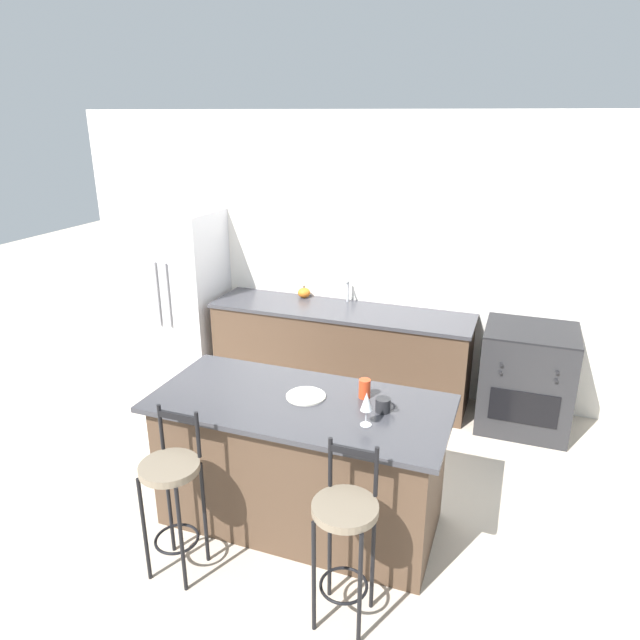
{
  "coord_description": "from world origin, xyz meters",
  "views": [
    {
      "loc": [
        1.61,
        -4.57,
        2.67
      ],
      "look_at": [
        0.14,
        -0.58,
        1.12
      ],
      "focal_mm": 32.0,
      "sensor_mm": 36.0,
      "label": 1
    }
  ],
  "objects_px": {
    "bar_stool_near": "(172,486)",
    "pumpkin_decoration": "(304,293)",
    "tumbler_cup": "(365,389)",
    "coffee_mug": "(383,405)",
    "wine_glass": "(366,402)",
    "bar_stool_far": "(345,528)",
    "refrigerator": "(184,293)",
    "dinner_plate": "(306,396)",
    "oven_range": "(526,378)"
  },
  "relations": [
    {
      "from": "coffee_mug",
      "to": "pumpkin_decoration",
      "type": "distance_m",
      "value": 2.47
    },
    {
      "from": "bar_stool_far",
      "to": "wine_glass",
      "type": "relative_size",
      "value": 4.95
    },
    {
      "from": "wine_glass",
      "to": "coffee_mug",
      "type": "bearing_deg",
      "value": 74.13
    },
    {
      "from": "oven_range",
      "to": "coffee_mug",
      "type": "distance_m",
      "value": 2.08
    },
    {
      "from": "bar_stool_near",
      "to": "bar_stool_far",
      "type": "bearing_deg",
      "value": 0.34
    },
    {
      "from": "oven_range",
      "to": "bar_stool_far",
      "type": "bearing_deg",
      "value": -108.51
    },
    {
      "from": "refrigerator",
      "to": "wine_glass",
      "type": "bearing_deg",
      "value": -38.2
    },
    {
      "from": "wine_glass",
      "to": "pumpkin_decoration",
      "type": "xyz_separation_m",
      "value": [
        -1.3,
        2.26,
        -0.13
      ]
    },
    {
      "from": "bar_stool_near",
      "to": "pumpkin_decoration",
      "type": "relative_size",
      "value": 8.26
    },
    {
      "from": "oven_range",
      "to": "bar_stool_far",
      "type": "relative_size",
      "value": 0.87
    },
    {
      "from": "coffee_mug",
      "to": "dinner_plate",
      "type": "bearing_deg",
      "value": 178.78
    },
    {
      "from": "oven_range",
      "to": "refrigerator",
      "type": "bearing_deg",
      "value": -180.0
    },
    {
      "from": "pumpkin_decoration",
      "to": "bar_stool_near",
      "type": "bearing_deg",
      "value": -84.25
    },
    {
      "from": "bar_stool_near",
      "to": "bar_stool_far",
      "type": "height_order",
      "value": "same"
    },
    {
      "from": "pumpkin_decoration",
      "to": "wine_glass",
      "type": "bearing_deg",
      "value": -60.16
    },
    {
      "from": "oven_range",
      "to": "coffee_mug",
      "type": "xyz_separation_m",
      "value": [
        -0.85,
        -1.83,
        0.5
      ]
    },
    {
      "from": "bar_stool_far",
      "to": "dinner_plate",
      "type": "xyz_separation_m",
      "value": [
        -0.52,
        0.75,
        0.32
      ]
    },
    {
      "from": "coffee_mug",
      "to": "tumbler_cup",
      "type": "relative_size",
      "value": 0.97
    },
    {
      "from": "tumbler_cup",
      "to": "pumpkin_decoration",
      "type": "height_order",
      "value": "tumbler_cup"
    },
    {
      "from": "oven_range",
      "to": "dinner_plate",
      "type": "xyz_separation_m",
      "value": [
        -1.37,
        -1.82,
        0.47
      ]
    },
    {
      "from": "tumbler_cup",
      "to": "pumpkin_decoration",
      "type": "xyz_separation_m",
      "value": [
        -1.19,
        1.93,
        -0.04
      ]
    },
    {
      "from": "bar_stool_far",
      "to": "wine_glass",
      "type": "bearing_deg",
      "value": 95.31
    },
    {
      "from": "refrigerator",
      "to": "tumbler_cup",
      "type": "distance_m",
      "value": 2.99
    },
    {
      "from": "dinner_plate",
      "to": "pumpkin_decoration",
      "type": "xyz_separation_m",
      "value": [
        -0.83,
        2.06,
        0.01
      ]
    },
    {
      "from": "oven_range",
      "to": "wine_glass",
      "type": "distance_m",
      "value": 2.3
    },
    {
      "from": "wine_glass",
      "to": "tumbler_cup",
      "type": "distance_m",
      "value": 0.36
    },
    {
      "from": "bar_stool_near",
      "to": "pumpkin_decoration",
      "type": "distance_m",
      "value": 2.85
    },
    {
      "from": "refrigerator",
      "to": "dinner_plate",
      "type": "bearing_deg",
      "value": -40.78
    },
    {
      "from": "oven_range",
      "to": "pumpkin_decoration",
      "type": "distance_m",
      "value": 2.27
    },
    {
      "from": "oven_range",
      "to": "pumpkin_decoration",
      "type": "xyz_separation_m",
      "value": [
        -2.21,
        0.24,
        0.48
      ]
    },
    {
      "from": "coffee_mug",
      "to": "tumbler_cup",
      "type": "distance_m",
      "value": 0.21
    },
    {
      "from": "oven_range",
      "to": "dinner_plate",
      "type": "relative_size",
      "value": 3.55
    },
    {
      "from": "refrigerator",
      "to": "oven_range",
      "type": "distance_m",
      "value": 3.5
    },
    {
      "from": "bar_stool_near",
      "to": "coffee_mug",
      "type": "height_order",
      "value": "bar_stool_near"
    },
    {
      "from": "bar_stool_far",
      "to": "dinner_plate",
      "type": "relative_size",
      "value": 4.06
    },
    {
      "from": "bar_stool_far",
      "to": "wine_glass",
      "type": "xyz_separation_m",
      "value": [
        -0.05,
        0.54,
        0.46
      ]
    },
    {
      "from": "bar_stool_far",
      "to": "pumpkin_decoration",
      "type": "height_order",
      "value": "bar_stool_far"
    },
    {
      "from": "bar_stool_near",
      "to": "coffee_mug",
      "type": "distance_m",
      "value": 1.35
    },
    {
      "from": "bar_stool_far",
      "to": "tumbler_cup",
      "type": "bearing_deg",
      "value": 100.06
    },
    {
      "from": "bar_stool_near",
      "to": "pumpkin_decoration",
      "type": "bearing_deg",
      "value": 95.75
    },
    {
      "from": "wine_glass",
      "to": "dinner_plate",
      "type": "bearing_deg",
      "value": 156.05
    },
    {
      "from": "bar_stool_near",
      "to": "coffee_mug",
      "type": "xyz_separation_m",
      "value": [
        1.07,
        0.74,
        0.36
      ]
    },
    {
      "from": "oven_range",
      "to": "bar_stool_near",
      "type": "xyz_separation_m",
      "value": [
        -1.92,
        -2.57,
        0.15
      ]
    },
    {
      "from": "dinner_plate",
      "to": "bar_stool_near",
      "type": "bearing_deg",
      "value": -126.11
    },
    {
      "from": "dinner_plate",
      "to": "wine_glass",
      "type": "xyz_separation_m",
      "value": [
        0.47,
        -0.21,
        0.14
      ]
    },
    {
      "from": "bar_stool_far",
      "to": "refrigerator",
      "type": "bearing_deg",
      "value": 135.63
    },
    {
      "from": "oven_range",
      "to": "dinner_plate",
      "type": "distance_m",
      "value": 2.33
    },
    {
      "from": "tumbler_cup",
      "to": "wine_glass",
      "type": "bearing_deg",
      "value": -72.53
    },
    {
      "from": "dinner_plate",
      "to": "pumpkin_decoration",
      "type": "distance_m",
      "value": 2.22
    },
    {
      "from": "coffee_mug",
      "to": "refrigerator",
      "type": "bearing_deg",
      "value": 145.17
    }
  ]
}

